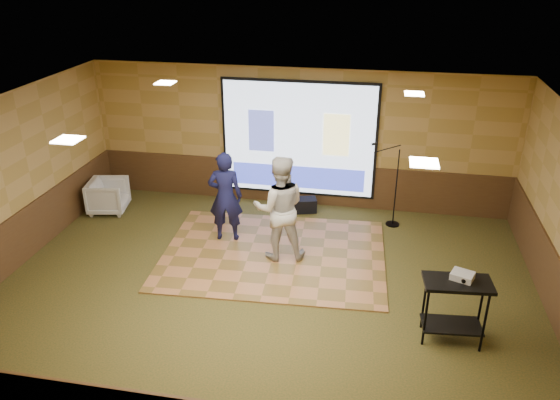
% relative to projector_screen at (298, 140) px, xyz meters
% --- Properties ---
extents(ground, '(9.00, 9.00, 0.00)m').
position_rel_projector_screen_xyz_m(ground, '(0.00, -3.44, -1.47)').
color(ground, '#293518').
rests_on(ground, ground).
extents(room_shell, '(9.04, 7.04, 3.02)m').
position_rel_projector_screen_xyz_m(room_shell, '(0.00, -3.44, 0.62)').
color(room_shell, '#B18C4A').
rests_on(room_shell, ground).
extents(wainscot_back, '(9.00, 0.04, 0.95)m').
position_rel_projector_screen_xyz_m(wainscot_back, '(0.00, 0.04, -1.00)').
color(wainscot_back, '#472C17').
rests_on(wainscot_back, ground).
extents(wainscot_left, '(0.04, 7.00, 0.95)m').
position_rel_projector_screen_xyz_m(wainscot_left, '(-4.48, -3.44, -1.00)').
color(wainscot_left, '#472C17').
rests_on(wainscot_left, ground).
extents(wainscot_right, '(0.04, 7.00, 0.95)m').
position_rel_projector_screen_xyz_m(wainscot_right, '(4.48, -3.44, -1.00)').
color(wainscot_right, '#472C17').
rests_on(wainscot_right, ground).
extents(projector_screen, '(3.32, 0.06, 2.52)m').
position_rel_projector_screen_xyz_m(projector_screen, '(0.00, 0.00, 0.00)').
color(projector_screen, black).
rests_on(projector_screen, room_shell).
extents(downlight_nw, '(0.32, 0.32, 0.02)m').
position_rel_projector_screen_xyz_m(downlight_nw, '(-2.20, -1.64, 1.50)').
color(downlight_nw, '#F7E0B9').
rests_on(downlight_nw, room_shell).
extents(downlight_ne, '(0.32, 0.32, 0.02)m').
position_rel_projector_screen_xyz_m(downlight_ne, '(2.20, -1.64, 1.50)').
color(downlight_ne, '#F7E0B9').
rests_on(downlight_ne, room_shell).
extents(downlight_sw, '(0.32, 0.32, 0.02)m').
position_rel_projector_screen_xyz_m(downlight_sw, '(-2.20, -4.94, 1.50)').
color(downlight_sw, '#F7E0B9').
rests_on(downlight_sw, room_shell).
extents(downlight_se, '(0.32, 0.32, 0.02)m').
position_rel_projector_screen_xyz_m(downlight_se, '(2.20, -4.94, 1.50)').
color(downlight_se, '#F7E0B9').
rests_on(downlight_se, room_shell).
extents(dance_floor, '(4.23, 3.31, 0.03)m').
position_rel_projector_screen_xyz_m(dance_floor, '(-0.08, -2.31, -1.46)').
color(dance_floor, '#AB6D3E').
rests_on(dance_floor, ground).
extents(player_left, '(0.71, 0.52, 1.77)m').
position_rel_projector_screen_xyz_m(player_left, '(-1.09, -1.89, -0.56)').
color(player_left, '#13153E').
rests_on(player_left, dance_floor).
extents(player_right, '(1.09, 0.94, 1.95)m').
position_rel_projector_screen_xyz_m(player_right, '(0.05, -2.38, -0.47)').
color(player_right, beige).
rests_on(player_right, dance_floor).
extents(av_table, '(0.94, 0.49, 0.99)m').
position_rel_projector_screen_xyz_m(av_table, '(2.91, -4.19, -0.78)').
color(av_table, black).
rests_on(av_table, ground).
extents(projector, '(0.37, 0.34, 0.10)m').
position_rel_projector_screen_xyz_m(projector, '(2.97, -4.11, -0.44)').
color(projector, silver).
rests_on(projector, av_table).
extents(mic_stand, '(0.69, 0.28, 1.76)m').
position_rel_projector_screen_xyz_m(mic_stand, '(2.03, -0.65, -0.98)').
color(mic_stand, black).
rests_on(mic_stand, ground).
extents(banquet_chair, '(0.91, 0.89, 0.71)m').
position_rel_projector_screen_xyz_m(banquet_chair, '(-3.93, -1.14, -1.12)').
color(banquet_chair, gray).
rests_on(banquet_chair, ground).
extents(duffel_bag, '(0.54, 0.43, 0.30)m').
position_rel_projector_screen_xyz_m(duffel_bag, '(0.22, -0.36, -1.33)').
color(duffel_bag, black).
rests_on(duffel_bag, ground).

